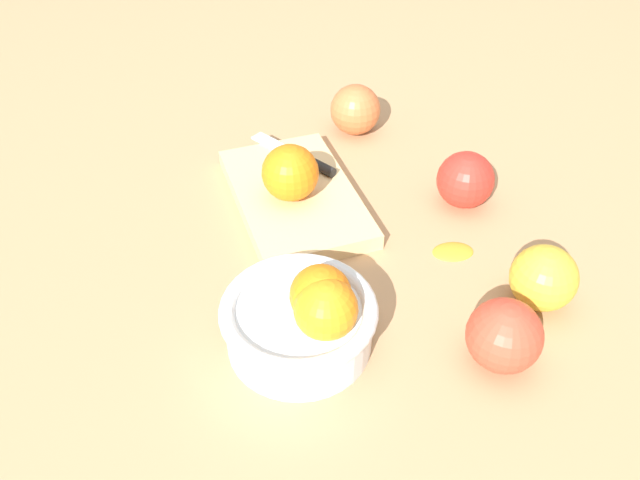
{
  "coord_description": "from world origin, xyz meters",
  "views": [
    {
      "loc": [
        -0.57,
        0.28,
        0.55
      ],
      "look_at": [
        -0.03,
        0.04,
        0.04
      ],
      "focal_mm": 37.29,
      "sensor_mm": 36.0,
      "label": 1
    }
  ],
  "objects_px": {
    "knife": "(303,159)",
    "apple_front_left": "(544,278)",
    "apple_front_left_2": "(504,336)",
    "cutting_board": "(295,197)",
    "orange_on_board": "(290,173)",
    "bowl": "(305,317)",
    "apple_front_right": "(355,110)",
    "apple_front_center": "(465,180)"
  },
  "relations": [
    {
      "from": "knife",
      "to": "apple_front_left",
      "type": "height_order",
      "value": "apple_front_left"
    },
    {
      "from": "knife",
      "to": "apple_front_left_2",
      "type": "xyz_separation_m",
      "value": [
        -0.39,
        -0.06,
        0.01
      ]
    },
    {
      "from": "cutting_board",
      "to": "apple_front_left",
      "type": "xyz_separation_m",
      "value": [
        -0.28,
        -0.18,
        0.03
      ]
    },
    {
      "from": "cutting_board",
      "to": "orange_on_board",
      "type": "bearing_deg",
      "value": 135.07
    },
    {
      "from": "bowl",
      "to": "orange_on_board",
      "type": "relative_size",
      "value": 2.22
    },
    {
      "from": "orange_on_board",
      "to": "apple_front_right",
      "type": "distance_m",
      "value": 0.22
    },
    {
      "from": "apple_front_right",
      "to": "apple_front_left",
      "type": "bearing_deg",
      "value": -176.08
    },
    {
      "from": "knife",
      "to": "apple_front_left_2",
      "type": "height_order",
      "value": "apple_front_left_2"
    },
    {
      "from": "cutting_board",
      "to": "knife",
      "type": "relative_size",
      "value": 1.68
    },
    {
      "from": "orange_on_board",
      "to": "apple_front_left",
      "type": "bearing_deg",
      "value": -144.8
    },
    {
      "from": "apple_front_center",
      "to": "apple_front_left",
      "type": "bearing_deg",
      "value": 172.97
    },
    {
      "from": "cutting_board",
      "to": "apple_front_left_2",
      "type": "relative_size",
      "value": 3.19
    },
    {
      "from": "cutting_board",
      "to": "orange_on_board",
      "type": "distance_m",
      "value": 0.05
    },
    {
      "from": "bowl",
      "to": "cutting_board",
      "type": "distance_m",
      "value": 0.25
    },
    {
      "from": "bowl",
      "to": "apple_front_left",
      "type": "distance_m",
      "value": 0.27
    },
    {
      "from": "orange_on_board",
      "to": "apple_front_right",
      "type": "relative_size",
      "value": 0.97
    },
    {
      "from": "orange_on_board",
      "to": "bowl",
      "type": "bearing_deg",
      "value": 161.48
    },
    {
      "from": "apple_front_right",
      "to": "apple_front_left_2",
      "type": "xyz_separation_m",
      "value": [
        -0.47,
        0.06,
        0.0
      ]
    },
    {
      "from": "apple_front_right",
      "to": "apple_front_left",
      "type": "xyz_separation_m",
      "value": [
        -0.41,
        -0.03,
        -0.0
      ]
    },
    {
      "from": "bowl",
      "to": "apple_front_center",
      "type": "relative_size",
      "value": 2.16
    },
    {
      "from": "bowl",
      "to": "apple_front_center",
      "type": "distance_m",
      "value": 0.32
    },
    {
      "from": "apple_front_center",
      "to": "apple_front_left",
      "type": "relative_size",
      "value": 1.01
    },
    {
      "from": "bowl",
      "to": "cutting_board",
      "type": "height_order",
      "value": "bowl"
    },
    {
      "from": "cutting_board",
      "to": "orange_on_board",
      "type": "xyz_separation_m",
      "value": [
        -0.01,
        0.01,
        0.05
      ]
    },
    {
      "from": "orange_on_board",
      "to": "cutting_board",
      "type": "bearing_deg",
      "value": -44.93
    },
    {
      "from": "apple_front_right",
      "to": "apple_front_left_2",
      "type": "height_order",
      "value": "apple_front_left_2"
    },
    {
      "from": "orange_on_board",
      "to": "knife",
      "type": "height_order",
      "value": "orange_on_board"
    },
    {
      "from": "apple_front_center",
      "to": "apple_front_right",
      "type": "bearing_deg",
      "value": 13.14
    },
    {
      "from": "bowl",
      "to": "apple_front_right",
      "type": "relative_size",
      "value": 2.15
    },
    {
      "from": "cutting_board",
      "to": "knife",
      "type": "bearing_deg",
      "value": -32.63
    },
    {
      "from": "apple_front_center",
      "to": "apple_front_left",
      "type": "xyz_separation_m",
      "value": [
        -0.19,
        0.02,
        -0.0
      ]
    },
    {
      "from": "apple_front_right",
      "to": "knife",
      "type": "bearing_deg",
      "value": 122.46
    },
    {
      "from": "apple_front_right",
      "to": "orange_on_board",
      "type": "bearing_deg",
      "value": 130.77
    },
    {
      "from": "apple_front_left",
      "to": "orange_on_board",
      "type": "bearing_deg",
      "value": 35.2
    },
    {
      "from": "knife",
      "to": "apple_front_center",
      "type": "height_order",
      "value": "apple_front_center"
    },
    {
      "from": "knife",
      "to": "apple_front_right",
      "type": "bearing_deg",
      "value": -57.54
    },
    {
      "from": "cutting_board",
      "to": "orange_on_board",
      "type": "height_order",
      "value": "orange_on_board"
    },
    {
      "from": "cutting_board",
      "to": "apple_front_left_2",
      "type": "bearing_deg",
      "value": -164.61
    },
    {
      "from": "orange_on_board",
      "to": "apple_front_right",
      "type": "height_order",
      "value": "orange_on_board"
    },
    {
      "from": "bowl",
      "to": "orange_on_board",
      "type": "bearing_deg",
      "value": -18.52
    },
    {
      "from": "orange_on_board",
      "to": "knife",
      "type": "relative_size",
      "value": 0.5
    },
    {
      "from": "apple_front_center",
      "to": "bowl",
      "type": "bearing_deg",
      "value": 115.83
    }
  ]
}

